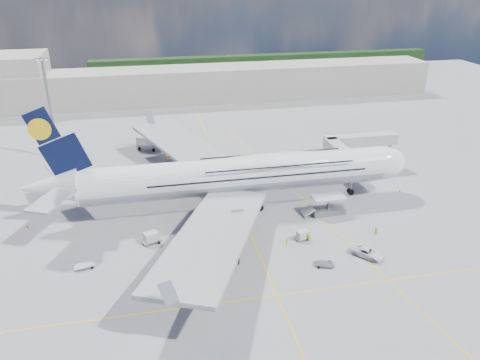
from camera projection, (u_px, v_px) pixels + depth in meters
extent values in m
plane|color=gray|center=(248.00, 229.00, 87.96)|extent=(300.00, 300.00, 0.00)
cube|color=#E3B90B|center=(248.00, 229.00, 87.96)|extent=(0.25, 220.00, 0.01)
cube|color=#E3B90B|center=(277.00, 295.00, 70.14)|extent=(120.00, 0.25, 0.01)
cube|color=#E3B90B|center=(302.00, 199.00, 99.46)|extent=(14.16, 99.06, 0.01)
cylinder|color=white|center=(237.00, 175.00, 94.05)|extent=(62.00, 7.20, 7.20)
cylinder|color=#9EA0A5|center=(237.00, 176.00, 94.12)|extent=(60.76, 7.13, 7.13)
ellipsoid|color=white|center=(276.00, 163.00, 94.71)|extent=(36.00, 6.84, 3.76)
ellipsoid|color=white|center=(379.00, 163.00, 99.79)|extent=(11.52, 7.20, 7.20)
ellipsoid|color=black|center=(394.00, 159.00, 100.14)|extent=(3.84, 4.16, 1.44)
cone|color=white|center=(51.00, 187.00, 87.16)|extent=(10.00, 6.84, 6.84)
cube|color=black|center=(54.00, 141.00, 83.88)|extent=(11.02, 0.46, 14.61)
cylinder|color=yellow|center=(40.00, 129.00, 82.45)|extent=(4.00, 0.60, 4.00)
cube|color=#999EA3|center=(188.00, 149.00, 110.89)|extent=(25.49, 39.15, 3.35)
cube|color=#999EA3|center=(213.00, 235.00, 75.25)|extent=(25.49, 39.15, 3.35)
cylinder|color=#B7BABF|center=(214.00, 169.00, 106.13)|extent=(5.20, 3.50, 3.50)
cylinder|color=#B7BABF|center=(189.00, 154.00, 114.65)|extent=(5.20, 3.50, 3.50)
cylinder|color=#B7BABF|center=(235.00, 222.00, 83.85)|extent=(5.20, 3.50, 3.50)
cylinder|color=#B7BABF|center=(220.00, 257.00, 73.67)|extent=(5.20, 3.50, 3.50)
cylinder|color=gray|center=(351.00, 185.00, 100.59)|extent=(0.44, 0.44, 3.80)
cylinder|color=black|center=(350.00, 191.00, 101.23)|extent=(1.30, 0.90, 1.30)
cylinder|color=gray|center=(237.00, 195.00, 95.96)|extent=(0.56, 0.56, 3.80)
cylinder|color=black|center=(234.00, 195.00, 99.41)|extent=(1.50, 0.90, 1.50)
cube|color=#B7B7BC|center=(337.00, 150.00, 106.22)|extent=(3.00, 10.00, 2.60)
cube|color=#B7B7BC|center=(361.00, 140.00, 112.15)|extent=(18.00, 3.00, 2.60)
cylinder|color=gray|center=(339.00, 159.00, 110.73)|extent=(0.80, 0.80, 7.10)
cylinder|color=black|center=(338.00, 171.00, 112.02)|extent=(0.90, 0.80, 0.90)
cylinder|color=gray|center=(389.00, 151.00, 115.10)|extent=(1.00, 1.00, 7.10)
cube|color=gray|center=(388.00, 163.00, 116.41)|extent=(2.00, 2.00, 0.80)
cylinder|color=#B7B7BC|center=(344.00, 156.00, 102.83)|extent=(3.60, 3.60, 2.80)
cube|color=silver|center=(329.00, 197.00, 92.24)|extent=(6.50, 3.20, 0.35)
cube|color=gray|center=(328.00, 211.00, 93.46)|extent=(6.50, 3.20, 1.10)
cube|color=gray|center=(328.00, 204.00, 92.84)|extent=(0.22, 1.99, 3.00)
cylinder|color=black|center=(317.00, 216.00, 92.00)|extent=(0.70, 0.30, 0.70)
cube|color=silver|center=(308.00, 211.00, 92.50)|extent=(2.16, 2.60, 1.60)
cylinder|color=gray|center=(51.00, 111.00, 115.48)|extent=(0.70, 0.70, 25.00)
cube|color=gray|center=(42.00, 59.00, 110.21)|extent=(3.00, 0.40, 0.60)
cube|color=#B2AD9E|center=(191.00, 85.00, 170.12)|extent=(180.00, 16.00, 12.00)
cube|color=#193814|center=(266.00, 63.00, 218.44)|extent=(160.00, 6.00, 8.00)
cube|color=gray|center=(187.00, 274.00, 74.30)|extent=(3.54, 2.01, 0.21)
cylinder|color=black|center=(179.00, 279.00, 73.49)|extent=(0.51, 0.21, 0.51)
cylinder|color=black|center=(195.00, 272.00, 75.23)|extent=(0.51, 0.21, 0.51)
cube|color=gray|center=(217.00, 236.00, 85.07)|extent=(3.42, 2.25, 0.19)
cylinder|color=black|center=(210.00, 239.00, 84.33)|extent=(0.46, 0.19, 0.46)
cylinder|color=black|center=(223.00, 234.00, 85.93)|extent=(0.46, 0.19, 0.46)
cube|color=silver|center=(217.00, 232.00, 84.72)|extent=(2.57, 1.99, 1.58)
cube|color=gray|center=(151.00, 241.00, 83.44)|extent=(3.70, 2.92, 0.20)
cylinder|color=black|center=(144.00, 244.00, 82.67)|extent=(0.48, 0.20, 0.48)
cylinder|color=black|center=(159.00, 239.00, 84.32)|extent=(0.48, 0.20, 0.48)
cube|color=silver|center=(151.00, 237.00, 83.07)|extent=(2.86, 2.47, 1.64)
cube|color=gray|center=(84.00, 266.00, 76.51)|extent=(3.44, 2.29, 0.19)
cylinder|color=black|center=(76.00, 270.00, 75.77)|extent=(0.46, 0.19, 0.46)
cylinder|color=black|center=(93.00, 263.00, 77.36)|extent=(0.46, 0.19, 0.46)
cube|color=gray|center=(324.00, 264.00, 77.01)|extent=(3.40, 2.72, 0.18)
cylinder|color=black|center=(318.00, 267.00, 76.30)|extent=(0.44, 0.18, 0.44)
cylinder|color=black|center=(330.00, 262.00, 77.82)|extent=(0.44, 0.18, 0.44)
cube|color=gray|center=(302.00, 238.00, 84.46)|extent=(3.06, 2.23, 0.16)
cylinder|color=black|center=(297.00, 241.00, 83.82)|extent=(0.40, 0.16, 0.40)
cylinder|color=black|center=(307.00, 236.00, 85.20)|extent=(0.40, 0.16, 0.40)
cube|color=silver|center=(303.00, 234.00, 84.15)|extent=(2.33, 1.92, 1.37)
cube|color=white|center=(179.00, 264.00, 76.43)|extent=(2.87, 1.96, 1.22)
cube|color=black|center=(178.00, 260.00, 76.12)|extent=(1.23, 1.35, 0.47)
cylinder|color=black|center=(173.00, 268.00, 75.95)|extent=(0.60, 0.23, 0.60)
cylinder|color=black|center=(184.00, 263.00, 77.21)|extent=(0.60, 0.23, 0.60)
cube|color=gray|center=(180.00, 159.00, 116.91)|extent=(7.21, 2.87, 2.19)
cube|color=white|center=(176.00, 152.00, 115.90)|extent=(5.35, 2.91, 2.41)
cube|color=white|center=(191.00, 155.00, 117.01)|extent=(2.06, 2.59, 1.75)
cube|color=black|center=(194.00, 154.00, 117.06)|extent=(0.24, 2.20, 0.99)
cylinder|color=black|center=(190.00, 162.00, 116.44)|extent=(1.21, 0.38, 1.21)
cylinder|color=black|center=(170.00, 160.00, 117.79)|extent=(1.21, 0.38, 1.21)
cube|color=#FF610D|center=(177.00, 155.00, 116.22)|extent=(5.41, 2.97, 0.55)
cube|color=gray|center=(148.00, 147.00, 125.80)|extent=(6.37, 4.57, 1.85)
cube|color=white|center=(145.00, 141.00, 124.96)|extent=(4.99, 3.98, 2.03)
cube|color=white|center=(157.00, 143.00, 125.89)|extent=(2.41, 2.63, 1.48)
cube|color=black|center=(159.00, 142.00, 125.93)|extent=(0.92, 1.73, 0.83)
cylinder|color=black|center=(156.00, 149.00, 125.40)|extent=(1.02, 0.32, 1.02)
cylinder|color=black|center=(141.00, 147.00, 126.55)|extent=(1.02, 0.32, 1.02)
imported|color=white|center=(368.00, 253.00, 79.30)|extent=(5.47, 5.81, 1.52)
imported|color=#CDE718|center=(372.00, 178.00, 107.61)|extent=(0.66, 0.59, 1.50)
imported|color=#CFE618|center=(376.00, 231.00, 85.49)|extent=(1.05, 1.08, 1.76)
imported|color=#9AE217|center=(175.00, 257.00, 78.01)|extent=(0.50, 1.02, 1.69)
imported|color=#E0F71A|center=(309.00, 237.00, 83.91)|extent=(0.75, 0.87, 1.50)
imported|color=#CDEC18|center=(287.00, 242.00, 82.43)|extent=(1.03, 0.67, 1.50)
cone|color=#FF610D|center=(400.00, 190.00, 102.53)|extent=(0.50, 0.50, 0.63)
cube|color=#FF610D|center=(400.00, 191.00, 102.66)|extent=(0.43, 0.43, 0.03)
cone|color=#FF610D|center=(202.00, 189.00, 103.22)|extent=(0.39, 0.39, 0.50)
cube|color=#FF610D|center=(202.00, 190.00, 103.32)|extent=(0.34, 0.34, 0.03)
cone|color=#FF610D|center=(164.00, 174.00, 110.54)|extent=(0.43, 0.43, 0.55)
cube|color=#FF610D|center=(165.00, 175.00, 110.65)|extent=(0.37, 0.37, 0.03)
cone|color=#FF610D|center=(229.00, 241.00, 83.56)|extent=(0.40, 0.40, 0.51)
cube|color=#FF610D|center=(229.00, 242.00, 83.66)|extent=(0.35, 0.35, 0.03)
cone|color=#FF610D|center=(189.00, 271.00, 75.34)|extent=(0.50, 0.50, 0.64)
cube|color=#FF610D|center=(189.00, 272.00, 75.46)|extent=(0.43, 0.43, 0.03)
cone|color=#FF610D|center=(27.00, 226.00, 88.33)|extent=(0.46, 0.46, 0.58)
cube|color=#FF610D|center=(28.00, 227.00, 88.45)|extent=(0.40, 0.40, 0.03)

